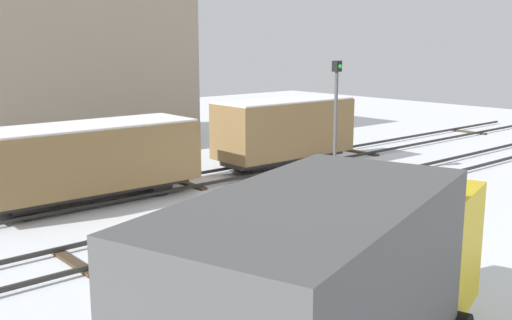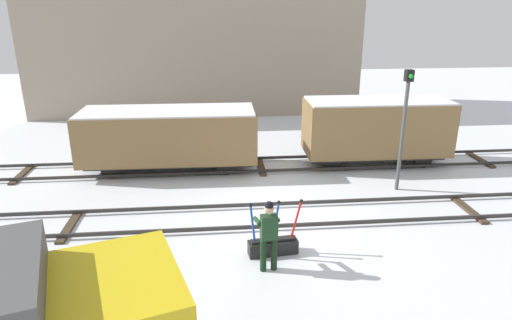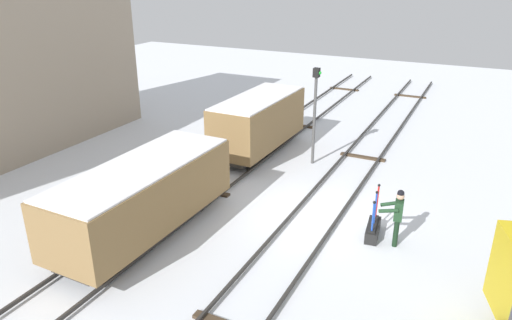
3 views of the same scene
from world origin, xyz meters
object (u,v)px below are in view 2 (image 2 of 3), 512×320
(rail_worker, at_px, (269,232))
(freight_car_near_switch, at_px, (169,136))
(switch_lever_frame, at_px, (273,245))
(freight_car_mid_siding, at_px, (376,128))
(signal_post, at_px, (404,119))

(rail_worker, height_order, freight_car_near_switch, freight_car_near_switch)
(switch_lever_frame, relative_size, rail_worker, 0.82)
(freight_car_near_switch, relative_size, freight_car_mid_siding, 1.18)
(rail_worker, xyz_separation_m, freight_car_near_switch, (-2.84, 6.93, 0.34))
(switch_lever_frame, distance_m, freight_car_near_switch, 7.03)
(rail_worker, distance_m, signal_post, 6.71)
(freight_car_near_switch, bearing_deg, signal_post, -17.34)
(rail_worker, relative_size, signal_post, 0.44)
(signal_post, bearing_deg, switch_lever_frame, -141.98)
(switch_lever_frame, height_order, signal_post, signal_post)
(switch_lever_frame, xyz_separation_m, freight_car_near_switch, (-3.05, 6.24, 1.09))
(signal_post, distance_m, freight_car_mid_siding, 2.76)
(switch_lever_frame, bearing_deg, rail_worker, -113.47)
(freight_car_near_switch, bearing_deg, freight_car_mid_siding, 1.02)
(signal_post, bearing_deg, freight_car_near_switch, 161.64)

